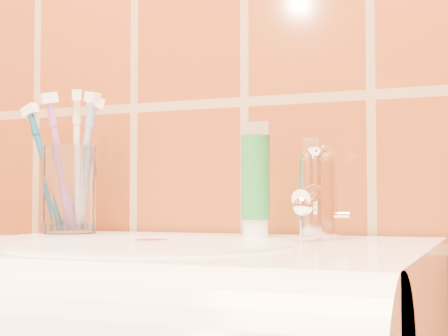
% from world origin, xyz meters
% --- Properties ---
extents(glass_tumbler, '(0.10, 0.10, 0.13)m').
position_xyz_m(glass_tumbler, '(-0.24, 1.10, 0.91)').
color(glass_tumbler, white).
rests_on(glass_tumbler, pedestal_sink).
extents(toothpaste_tube, '(0.04, 0.04, 0.15)m').
position_xyz_m(toothpaste_tube, '(0.05, 1.11, 0.92)').
color(toothpaste_tube, white).
rests_on(toothpaste_tube, pedestal_sink).
extents(faucet, '(0.05, 0.11, 0.12)m').
position_xyz_m(faucet, '(0.14, 1.09, 0.91)').
color(faucet, white).
rests_on(faucet, pedestal_sink).
extents(toothbrush_0, '(0.07, 0.09, 0.22)m').
position_xyz_m(toothbrush_0, '(-0.22, 1.10, 0.95)').
color(toothbrush_0, silver).
rests_on(toothbrush_0, glass_tumbler).
extents(toothbrush_1, '(0.10, 0.09, 0.21)m').
position_xyz_m(toothbrush_1, '(-0.21, 1.11, 0.95)').
color(toothbrush_1, '#79A6D8').
rests_on(toothbrush_1, glass_tumbler).
extents(toothbrush_2, '(0.12, 0.11, 0.19)m').
position_xyz_m(toothbrush_2, '(-0.27, 1.10, 0.94)').
color(toothbrush_2, navy).
rests_on(toothbrush_2, glass_tumbler).
extents(toothbrush_3, '(0.09, 0.10, 0.21)m').
position_xyz_m(toothbrush_3, '(-0.24, 1.08, 0.95)').
color(toothbrush_3, '#944BA2').
rests_on(toothbrush_3, glass_tumbler).
extents(toothbrush_4, '(0.10, 0.10, 0.21)m').
position_xyz_m(toothbrush_4, '(-0.23, 1.13, 0.95)').
color(toothbrush_4, '#924CA3').
rests_on(toothbrush_4, glass_tumbler).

